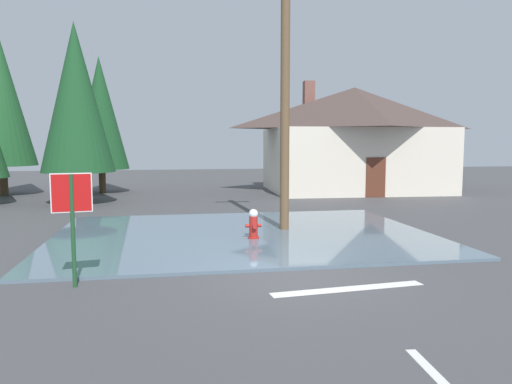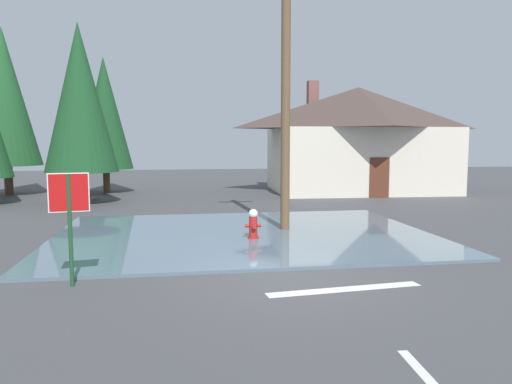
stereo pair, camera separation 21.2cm
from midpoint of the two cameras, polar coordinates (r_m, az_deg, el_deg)
name	(u,v)px [view 2 (the right image)]	position (r m, az deg, el deg)	size (l,w,h in m)	color
ground_plane	(292,277)	(10.46, 4.78, -9.82)	(80.00, 80.00, 0.10)	#424244
flood_puddle	(243,234)	(14.60, -1.05, -4.94)	(10.91, 8.25, 0.08)	slate
lane_stop_bar	(345,289)	(9.60, 10.91, -11.00)	(3.06, 0.30, 0.01)	silver
stop_sign_near	(69,206)	(9.91, -20.27, -1.52)	(0.74, 0.15, 2.19)	#1E4C28
fire_hydrant	(253,225)	(13.77, 0.12, -3.88)	(0.45, 0.39, 0.90)	#AD231E
utility_pole	(286,68)	(15.20, 3.88, 14.20)	(1.60, 0.28, 9.60)	brown
house	(358,138)	(28.31, 11.92, 6.20)	(10.33, 7.85, 6.24)	silver
pine_tree_tall_left	(105,113)	(27.90, -16.95, 8.71)	(2.91, 2.91, 7.28)	#4C3823
pine_tree_mid_left	(4,97)	(28.71, -26.96, 9.80)	(3.44, 3.44, 8.60)	#4C3823
pine_tree_short_left	(80,98)	(23.32, -19.51, 10.24)	(3.19, 3.19, 7.97)	#4C3823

